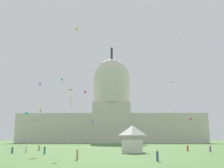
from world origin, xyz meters
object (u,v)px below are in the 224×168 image
at_px(person_denim_front_left, 157,156).
at_px(kite_cyan_low, 26,114).
at_px(person_red_mid_center, 188,148).
at_px(kite_pink_low, 32,121).
at_px(kite_orange_low, 72,94).
at_px(person_tan_back_right, 39,148).
at_px(person_tan_front_right, 77,155).
at_px(kite_blue_low, 93,121).
at_px(person_white_lawn_far_right, 26,149).
at_px(kite_blue_mid, 64,114).
at_px(person_purple_aisle_center, 210,149).
at_px(person_teal_front_center, 45,150).
at_px(kite_yellow_high, 77,29).
at_px(person_denim_mid_right, 12,150).
at_px(kite_green_low, 173,108).
at_px(kite_turquoise_high, 62,80).
at_px(kite_violet_mid, 40,84).
at_px(kite_white_mid, 124,101).
at_px(kite_red_mid, 85,92).
at_px(kite_magenta_low, 191,119).
at_px(kite_black_mid, 170,83).
at_px(kite_lime_high, 176,34).
at_px(kite_gold_low_b, 68,116).
at_px(event_tent, 133,139).
at_px(capitol_building, 112,114).
at_px(kite_gold_low, 40,111).

relative_size(person_denim_front_left, kite_cyan_low, 1.09).
distance_m(person_red_mid_center, person_denim_front_left, 35.34).
bearing_deg(kite_pink_low, kite_orange_low, -163.39).
bearing_deg(person_tan_back_right, kite_pink_low, -167.07).
distance_m(person_tan_front_right, kite_blue_low, 65.15).
height_order(person_white_lawn_far_right, kite_blue_mid, kite_blue_mid).
relative_size(person_white_lawn_far_right, person_purple_aisle_center, 1.00).
bearing_deg(person_teal_front_center, kite_blue_low, 130.26).
relative_size(person_tan_front_right, person_white_lawn_far_right, 1.09).
relative_size(person_tan_back_right, kite_blue_low, 1.23).
bearing_deg(person_white_lawn_far_right, kite_yellow_high, 28.45).
bearing_deg(person_purple_aisle_center, person_denim_mid_right, 139.05).
distance_m(kite_green_low, kite_turquoise_high, 74.03).
bearing_deg(person_denim_mid_right, kite_violet_mid, -50.25).
height_order(kite_white_mid, kite_red_mid, kite_red_mid).
distance_m(kite_cyan_low, kite_magenta_low, 78.47).
height_order(person_denim_mid_right, kite_red_mid, kite_red_mid).
xyz_separation_m(person_purple_aisle_center, kite_turquoise_high, (-55.56, 83.39, 36.61)).
xyz_separation_m(kite_black_mid, kite_yellow_high, (-38.25, 27.82, 32.63)).
distance_m(person_teal_front_center, kite_violet_mid, 92.27).
bearing_deg(kite_orange_low, kite_lime_high, -72.47).
relative_size(kite_turquoise_high, kite_gold_low_b, 0.87).
xyz_separation_m(person_denim_front_left, kite_blue_low, (-15.33, 67.16, 9.32)).
bearing_deg(kite_orange_low, kite_blue_low, -43.13).
bearing_deg(kite_green_low, kite_violet_mid, -121.56).
height_order(kite_black_mid, kite_gold_low_b, kite_black_mid).
distance_m(person_denim_front_left, kite_white_mid, 90.67).
relative_size(person_red_mid_center, person_teal_front_center, 0.93).
relative_size(person_tan_front_right, person_denim_mid_right, 1.11).
distance_m(person_denim_mid_right, kite_magenta_low, 65.86).
xyz_separation_m(person_purple_aisle_center, kite_magenta_low, (4.34, 31.81, 9.71)).
relative_size(kite_red_mid, kite_blue_mid, 3.27).
relative_size(event_tent, kite_yellow_high, 2.56).
distance_m(kite_orange_low, kite_magenta_low, 58.69).
bearing_deg(capitol_building, kite_green_low, -73.90).
bearing_deg(person_denim_front_left, person_purple_aisle_center, 16.05).
height_order(kite_yellow_high, kite_turquoise_high, kite_yellow_high).
xyz_separation_m(person_purple_aisle_center, kite_blue_mid, (-56.85, 102.28, 18.03)).
xyz_separation_m(person_teal_front_center, kite_pink_low, (-20.56, 56.42, 10.16)).
bearing_deg(kite_blue_mid, kite_orange_low, -113.47).
height_order(capitol_building, event_tent, capitol_building).
distance_m(person_tan_back_right, kite_green_low, 57.99).
distance_m(kite_gold_low, kite_green_low, 52.38).
distance_m(kite_blue_low, kite_green_low, 33.19).
bearing_deg(kite_orange_low, kite_violet_mid, -22.48).
bearing_deg(kite_red_mid, kite_white_mid, -114.77).
bearing_deg(kite_gold_low_b, person_purple_aisle_center, 78.34).
relative_size(person_denim_front_left, kite_yellow_high, 0.56).
distance_m(person_tan_front_right, kite_red_mid, 135.41).
xyz_separation_m(person_purple_aisle_center, person_tan_back_right, (-45.08, 4.98, 0.04)).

